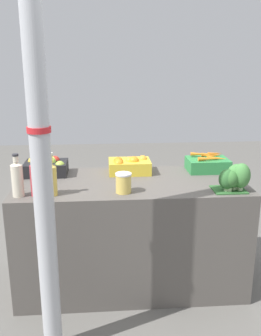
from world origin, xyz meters
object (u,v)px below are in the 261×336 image
(carrot_crate, at_px, (208,164))
(pickle_jar, at_px, (123,183))
(support_pole, at_px, (41,153))
(broccoli_pile, at_px, (235,177))
(apple_crate, at_px, (47,166))
(juice_bottle_ruby, at_px, (35,178))
(juice_bottle_cloudy, at_px, (17,178))
(juice_bottle_golden, at_px, (51,178))
(orange_crate, at_px, (129,165))

(carrot_crate, relative_size, pickle_jar, 2.39)
(support_pole, distance_m, carrot_crate, 1.51)
(support_pole, height_order, broccoli_pile, support_pole)
(support_pole, xyz_separation_m, pickle_jar, (0.45, 0.46, -0.33))
(apple_crate, relative_size, juice_bottle_ruby, 1.18)
(carrot_crate, bearing_deg, juice_bottle_ruby, -159.65)
(support_pole, height_order, juice_bottle_cloudy, support_pole)
(broccoli_pile, distance_m, juice_bottle_ruby, 1.32)
(carrot_crate, relative_size, juice_bottle_golden, 1.12)
(orange_crate, distance_m, juice_bottle_ruby, 0.79)
(broccoli_pile, bearing_deg, support_pole, -160.08)
(juice_bottle_ruby, height_order, pickle_jar, juice_bottle_ruby)
(juice_bottle_golden, bearing_deg, broccoli_pile, -0.70)
(apple_crate, relative_size, carrot_crate, 1.00)
(support_pole, height_order, juice_bottle_golden, support_pole)
(carrot_crate, height_order, juice_bottle_golden, juice_bottle_golden)
(carrot_crate, height_order, pickle_jar, carrot_crate)
(orange_crate, relative_size, broccoli_pile, 1.35)
(orange_crate, distance_m, juice_bottle_golden, 0.71)
(carrot_crate, relative_size, broccoli_pile, 1.35)
(support_pole, height_order, juice_bottle_ruby, support_pole)
(juice_bottle_cloudy, xyz_separation_m, juice_bottle_ruby, (0.11, 0.00, -0.00))
(orange_crate, relative_size, juice_bottle_ruby, 1.18)
(juice_bottle_golden, relative_size, pickle_jar, 2.13)
(broccoli_pile, xyz_separation_m, pickle_jar, (-0.75, 0.03, -0.03))
(carrot_crate, distance_m, pickle_jar, 0.84)
(juice_bottle_ruby, distance_m, pickle_jar, 0.58)
(apple_crate, xyz_separation_m, juice_bottle_golden, (0.10, -0.47, 0.06))
(carrot_crate, bearing_deg, orange_crate, -179.14)
(broccoli_pile, height_order, juice_bottle_cloudy, juice_bottle_cloudy)
(support_pole, relative_size, pickle_jar, 18.09)
(support_pole, relative_size, apple_crate, 7.56)
(broccoli_pile, distance_m, juice_bottle_cloudy, 1.43)
(juice_bottle_cloudy, xyz_separation_m, pickle_jar, (0.69, 0.01, -0.05))
(carrot_crate, bearing_deg, broccoli_pile, -84.60)
(support_pole, xyz_separation_m, broccoli_pile, (1.20, 0.43, -0.30))
(juice_bottle_cloudy, bearing_deg, carrot_crate, 18.84)
(apple_crate, distance_m, carrot_crate, 1.27)
(orange_crate, height_order, juice_bottle_cloudy, juice_bottle_cloudy)
(orange_crate, distance_m, broccoli_pile, 0.83)
(orange_crate, relative_size, pickle_jar, 2.39)
(juice_bottle_cloudy, bearing_deg, juice_bottle_ruby, 0.00)
(carrot_crate, height_order, juice_bottle_ruby, juice_bottle_ruby)
(juice_bottle_ruby, bearing_deg, broccoli_pile, -0.65)
(juice_bottle_cloudy, height_order, juice_bottle_ruby, juice_bottle_cloudy)
(broccoli_pile, xyz_separation_m, juice_bottle_ruby, (-1.32, 0.01, 0.02))
(juice_bottle_ruby, height_order, juice_bottle_golden, juice_bottle_golden)
(pickle_jar, bearing_deg, orange_crate, 81.27)
(juice_bottle_ruby, bearing_deg, apple_crate, 89.03)
(support_pole, xyz_separation_m, apple_crate, (-0.11, 0.92, -0.33))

